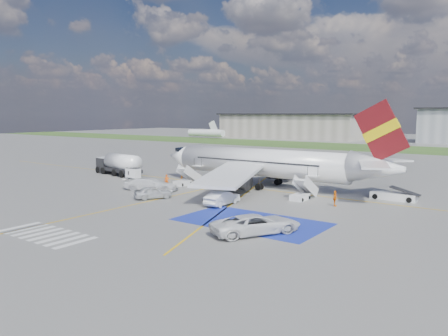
% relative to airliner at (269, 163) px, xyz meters
% --- Properties ---
extents(ground, '(400.00, 400.00, 0.00)m').
position_rel_airliner_xyz_m(ground, '(-1.51, -14.00, -3.39)').
color(ground, '#60605E').
rests_on(ground, ground).
extents(grass_strip, '(400.00, 30.00, 0.01)m').
position_rel_airliner_xyz_m(grass_strip, '(-1.51, 81.00, -3.39)').
color(grass_strip, '#2D4C1E').
rests_on(grass_strip, ground).
extents(taxiway_line_main, '(120.00, 0.20, 0.01)m').
position_rel_airliner_xyz_m(taxiway_line_main, '(-1.51, -2.00, -3.39)').
color(taxiway_line_main, gold).
rests_on(taxiway_line_main, ground).
extents(taxiway_line_cross, '(0.20, 60.00, 0.01)m').
position_rel_airliner_xyz_m(taxiway_line_cross, '(-6.51, -24.00, -3.39)').
color(taxiway_line_cross, gold).
rests_on(taxiway_line_cross, ground).
extents(taxiway_line_diag, '(20.71, 56.45, 0.01)m').
position_rel_airliner_xyz_m(taxiway_line_diag, '(-1.51, -2.00, -3.39)').
color(taxiway_line_diag, gold).
rests_on(taxiway_line_diag, ground).
extents(staging_box, '(14.00, 8.00, 0.01)m').
position_rel_airliner_xyz_m(staging_box, '(8.49, -18.00, -3.39)').
color(staging_box, navy).
rests_on(staging_box, ground).
extents(crosswalk, '(9.00, 4.00, 0.01)m').
position_rel_airliner_xyz_m(crosswalk, '(-3.31, -32.00, -3.39)').
color(crosswalk, silver).
rests_on(crosswalk, ground).
extents(terminal_west, '(60.00, 22.00, 10.00)m').
position_rel_airliner_xyz_m(terminal_west, '(-56.51, 116.00, 1.61)').
color(terminal_west, gray).
rests_on(terminal_west, ground).
extents(airliner, '(36.81, 32.95, 11.92)m').
position_rel_airliner_xyz_m(airliner, '(0.00, 0.00, 0.00)').
color(airliner, silver).
rests_on(airliner, ground).
extents(airstairs_fwd, '(1.90, 5.20, 3.60)m').
position_rel_airliner_xyz_m(airstairs_fwd, '(-11.01, -5.30, -2.77)').
color(airstairs_fwd, silver).
rests_on(airstairs_fwd, ground).
extents(airstairs_aft, '(1.90, 5.20, 3.60)m').
position_rel_airliner_xyz_m(airstairs_aft, '(7.49, -5.30, -2.77)').
color(airstairs_aft, silver).
rests_on(airstairs_aft, ground).
extents(fuel_tanker, '(10.87, 4.62, 3.60)m').
position_rel_airliner_xyz_m(fuel_tanker, '(-26.67, -4.02, -1.88)').
color(fuel_tanker, black).
rests_on(fuel_tanker, ground).
extents(gpu_cart, '(2.23, 1.51, 1.79)m').
position_rel_airliner_xyz_m(gpu_cart, '(-21.56, -5.49, -2.59)').
color(gpu_cart, silver).
rests_on(gpu_cart, ground).
extents(belt_loader, '(5.56, 2.13, 1.66)m').
position_rel_airliner_xyz_m(belt_loader, '(16.53, 1.02, -2.98)').
color(belt_loader, silver).
rests_on(belt_loader, ground).
extents(car_silver_a, '(3.92, 4.81, 1.54)m').
position_rel_airliner_xyz_m(car_silver_a, '(-7.23, -15.34, -2.62)').
color(car_silver_a, '#AEB0B5').
rests_on(car_silver_a, ground).
extents(car_silver_b, '(1.86, 5.00, 1.63)m').
position_rel_airliner_xyz_m(car_silver_b, '(1.70, -13.44, -2.58)').
color(car_silver_b, silver).
rests_on(car_silver_b, ground).
extents(van_white_a, '(5.43, 6.63, 2.27)m').
position_rel_airliner_xyz_m(van_white_a, '(11.10, -21.30, -2.26)').
color(van_white_a, silver).
rests_on(van_white_a, ground).
extents(van_white_b, '(6.01, 4.25, 2.18)m').
position_rel_airliner_xyz_m(van_white_b, '(-11.69, -11.33, -2.30)').
color(van_white_b, silver).
rests_on(van_white_b, ground).
extents(crew_fwd, '(0.77, 0.69, 1.76)m').
position_rel_airliner_xyz_m(crew_fwd, '(-11.85, -8.10, -2.51)').
color(crew_fwd, '#E9540C').
rests_on(crew_fwd, ground).
extents(crew_nose, '(0.99, 1.08, 1.78)m').
position_rel_airliner_xyz_m(crew_nose, '(-15.55, -0.98, -2.50)').
color(crew_nose, orange).
rests_on(crew_nose, ground).
extents(crew_aft, '(0.76, 1.10, 1.74)m').
position_rel_airliner_xyz_m(crew_aft, '(12.21, -6.60, -2.52)').
color(crew_aft, orange).
rests_on(crew_aft, ground).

